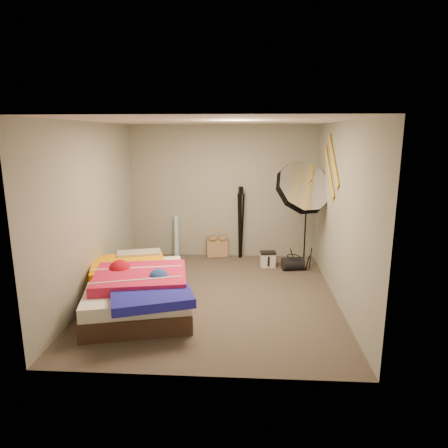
# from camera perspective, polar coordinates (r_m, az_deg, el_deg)

# --- Properties ---
(floor) EXTENTS (4.00, 4.00, 0.00)m
(floor) POSITION_cam_1_polar(r_m,az_deg,el_deg) (5.98, -1.32, -10.20)
(floor) COLOR #51483D
(floor) RESTS_ON ground
(ceiling) EXTENTS (4.00, 4.00, 0.00)m
(ceiling) POSITION_cam_1_polar(r_m,az_deg,el_deg) (5.50, -1.46, 14.51)
(ceiling) COLOR silver
(ceiling) RESTS_ON wall_back
(wall_back) EXTENTS (3.50, 0.00, 3.50)m
(wall_back) POSITION_cam_1_polar(r_m,az_deg,el_deg) (7.57, -0.12, 4.59)
(wall_back) COLOR gray
(wall_back) RESTS_ON floor
(wall_front) EXTENTS (3.50, 0.00, 3.50)m
(wall_front) POSITION_cam_1_polar(r_m,az_deg,el_deg) (3.68, -3.98, -4.46)
(wall_front) COLOR gray
(wall_front) RESTS_ON floor
(wall_left) EXTENTS (0.00, 4.00, 4.00)m
(wall_left) POSITION_cam_1_polar(r_m,az_deg,el_deg) (6.01, -18.26, 1.75)
(wall_left) COLOR gray
(wall_left) RESTS_ON floor
(wall_right) EXTENTS (0.00, 4.00, 4.00)m
(wall_right) POSITION_cam_1_polar(r_m,az_deg,el_deg) (5.73, 16.32, 1.37)
(wall_right) COLOR gray
(wall_right) RESTS_ON floor
(tote_bag) EXTENTS (0.43, 0.25, 0.41)m
(tote_bag) POSITION_cam_1_polar(r_m,az_deg,el_deg) (7.71, -0.97, -3.26)
(tote_bag) COLOR tan
(tote_bag) RESTS_ON floor
(wrapping_roll) EXTENTS (0.12, 0.24, 0.79)m
(wrapping_roll) POSITION_cam_1_polar(r_m,az_deg,el_deg) (7.75, -6.83, -1.76)
(wrapping_roll) COLOR #62A7C8
(wrapping_roll) RESTS_ON floor
(camera_case) EXTENTS (0.27, 0.21, 0.25)m
(camera_case) POSITION_cam_1_polar(r_m,az_deg,el_deg) (7.20, 6.28, -5.11)
(camera_case) COLOR silver
(camera_case) RESTS_ON floor
(duffel_bag) EXTENTS (0.41, 0.29, 0.23)m
(duffel_bag) POSITION_cam_1_polar(r_m,az_deg,el_deg) (7.11, 9.79, -5.60)
(duffel_bag) COLOR black
(duffel_bag) RESTS_ON floor
(wall_stripe_upper) EXTENTS (0.02, 0.91, 0.78)m
(wall_stripe_upper) POSITION_cam_1_polar(r_m,az_deg,el_deg) (6.22, 15.34, 8.81)
(wall_stripe_upper) COLOR gold
(wall_stripe_upper) RESTS_ON wall_right
(wall_stripe_lower) EXTENTS (0.02, 0.91, 0.78)m
(wall_stripe_lower) POSITION_cam_1_polar(r_m,az_deg,el_deg) (6.48, 14.79, 7.21)
(wall_stripe_lower) COLOR gold
(wall_stripe_lower) RESTS_ON wall_right
(bed) EXTENTS (1.78, 2.22, 0.55)m
(bed) POSITION_cam_1_polar(r_m,az_deg,el_deg) (5.64, -12.14, -8.91)
(bed) COLOR #412A20
(bed) RESTS_ON floor
(photo_umbrella) EXTENTS (1.05, 0.95, 2.00)m
(photo_umbrella) POSITION_cam_1_polar(r_m,az_deg,el_deg) (6.74, 11.03, 4.92)
(photo_umbrella) COLOR black
(photo_umbrella) RESTS_ON floor
(camera_tripod) EXTENTS (0.09, 0.09, 1.37)m
(camera_tripod) POSITION_cam_1_polar(r_m,az_deg,el_deg) (7.52, 2.38, 0.94)
(camera_tripod) COLOR black
(camera_tripod) RESTS_ON floor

